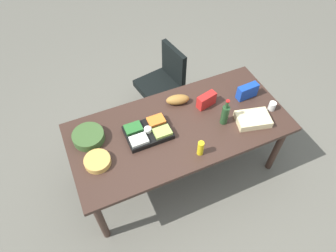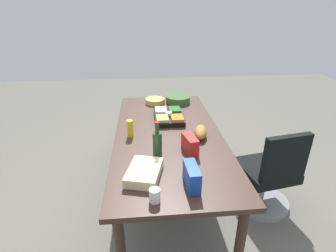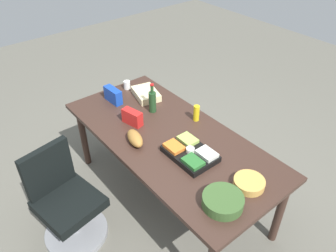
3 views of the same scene
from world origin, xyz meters
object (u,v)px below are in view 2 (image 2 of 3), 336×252
chip_bag_red (190,144)px  chip_bowl (155,101)px  conference_table (168,140)px  sheet_cake (144,172)px  chip_bag_blue (192,176)px  mustard_bottle (130,128)px  paper_cup (155,195)px  salad_bowl (178,99)px  office_chair (268,179)px  veggie_tray (169,116)px  wine_bottle (157,144)px  bread_loaf (201,132)px

chip_bag_red → chip_bowl: chip_bag_red is taller
conference_table → sheet_cake: bearing=161.0°
chip_bag_blue → mustard_bottle: bearing=29.4°
paper_cup → salad_bowl: paper_cup is taller
mustard_bottle → chip_bag_blue: (-0.77, -0.44, -0.00)m
paper_cup → salad_bowl: size_ratio=0.31×
sheet_cake → office_chair: bearing=-69.2°
mustard_bottle → paper_cup: size_ratio=1.75×
veggie_tray → salad_bowl: veggie_tray is taller
chip_bowl → veggie_tray: 0.53m
paper_cup → chip_bag_blue: chip_bag_blue is taller
paper_cup → chip_bag_red: size_ratio=0.45×
mustard_bottle → chip_bag_blue: size_ratio=0.72×
veggie_tray → sheet_cake: (-0.99, 0.27, -0.00)m
paper_cup → chip_bowl: size_ratio=0.39×
salad_bowl → chip_bag_red: bearing=177.3°
sheet_cake → chip_bag_blue: bearing=-112.9°
office_chair → paper_cup: (-0.72, 1.13, 0.48)m
mustard_bottle → conference_table: bearing=-84.7°
wine_bottle → sheet_cake: bearing=157.5°
chip_bag_red → chip_bowl: bearing=10.8°
mustard_bottle → chip_bag_red: size_ratio=0.79×
mustard_bottle → sheet_cake: size_ratio=0.49×
veggie_tray → chip_bag_blue: bearing=-177.6°
chip_bag_blue → chip_bag_red: bearing=-8.2°
conference_table → veggie_tray: 0.34m
conference_table → chip_bowl: size_ratio=9.16×
salad_bowl → mustard_bottle: bearing=147.4°
salad_bowl → bread_loaf: size_ratio=1.22×
chip_bowl → wine_bottle: bearing=178.1°
wine_bottle → veggie_tray: bearing=-12.4°
mustard_bottle → bread_loaf: size_ratio=0.66×
conference_table → veggie_tray: veggie_tray is taller
bread_loaf → chip_bowl: bearing=21.4°
mustard_bottle → bread_loaf: bearing=-97.0°
conference_table → chip_bowl: chip_bowl is taller
office_chair → wine_bottle: bearing=99.9°
conference_table → paper_cup: size_ratio=23.67×
chip_bag_blue → salad_bowl: size_ratio=0.75×
conference_table → chip_bag_red: bearing=-158.1°
paper_cup → wine_bottle: 0.54m
office_chair → bread_loaf: (0.11, 0.67, 0.48)m
wine_bottle → bread_loaf: bearing=-54.0°
chip_bag_blue → bread_loaf: chip_bag_blue is taller
conference_table → chip_bowl: (0.83, 0.08, 0.11)m
wine_bottle → veggie_tray: wine_bottle is taller
wine_bottle → chip_bag_red: bearing=-79.8°
veggie_tray → chip_bag_red: bearing=-170.8°
office_chair → veggie_tray: office_chair is taller
paper_cup → salad_bowl: 1.82m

